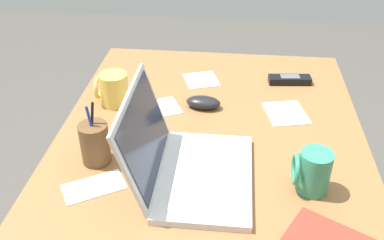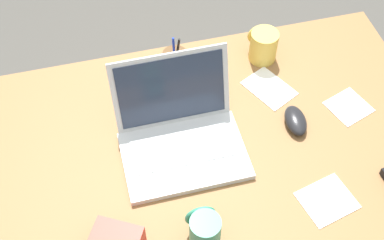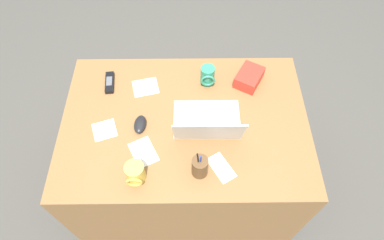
{
  "view_description": "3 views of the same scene",
  "coord_description": "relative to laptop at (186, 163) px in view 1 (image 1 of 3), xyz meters",
  "views": [
    {
      "loc": [
        -0.95,
        -0.05,
        1.47
      ],
      "look_at": [
        -0.01,
        0.04,
        0.85
      ],
      "focal_mm": 41.41,
      "sensor_mm": 36.0,
      "label": 1
    },
    {
      "loc": [
        -0.29,
        -0.78,
        1.96
      ],
      "look_at": [
        -0.08,
        0.05,
        0.85
      ],
      "focal_mm": 49.39,
      "sensor_mm": 36.0,
      "label": 2
    },
    {
      "loc": [
        -0.03,
        0.92,
        2.13
      ],
      "look_at": [
        -0.04,
        0.04,
        0.8
      ],
      "focal_mm": 30.48,
      "sensor_mm": 36.0,
      "label": 3
    }
  ],
  "objects": [
    {
      "name": "paper_note_front",
      "position": [
        0.31,
        0.13,
        -0.05
      ],
      "size": [
        0.16,
        0.18,
        0.0
      ],
      "primitive_type": "cube",
      "rotation": [
        0.0,
        0.0,
        0.46
      ],
      "color": "white",
      "rests_on": "desk"
    },
    {
      "name": "pen_holder",
      "position": [
        0.04,
        0.24,
        0.01
      ],
      "size": [
        0.07,
        0.07,
        0.17
      ],
      "color": "brown",
      "rests_on": "desk"
    },
    {
      "name": "paper_note_right",
      "position": [
        -0.06,
        0.22,
        -0.05
      ],
      "size": [
        0.14,
        0.17,
        0.0
      ],
      "primitive_type": "cube",
      "rotation": [
        0.0,
        0.0,
        0.54
      ],
      "color": "white",
      "rests_on": "desk"
    },
    {
      "name": "coffee_mug_white",
      "position": [
        0.33,
        0.27,
        0.01
      ],
      "size": [
        0.09,
        0.1,
        0.1
      ],
      "color": "#E0BC4C",
      "rests_on": "desk"
    },
    {
      "name": "laptop",
      "position": [
        0.0,
        0.0,
        0.0
      ],
      "size": [
        0.34,
        0.3,
        0.23
      ],
      "color": "silver",
      "rests_on": "desk"
    },
    {
      "name": "coffee_mug_tall",
      "position": [
        -0.01,
        -0.3,
        0.01
      ],
      "size": [
        0.08,
        0.09,
        0.11
      ],
      "color": "#338C6B",
      "rests_on": "desk"
    },
    {
      "name": "paper_note_near_laptop",
      "position": [
        0.51,
        0.01,
        -0.05
      ],
      "size": [
        0.14,
        0.14,
        0.0
      ],
      "primitive_type": "cube",
      "rotation": [
        0.0,
        0.0,
        0.33
      ],
      "color": "white",
      "rests_on": "desk"
    },
    {
      "name": "computer_mouse",
      "position": [
        0.34,
        -0.01,
        -0.03
      ],
      "size": [
        0.07,
        0.11,
        0.04
      ],
      "primitive_type": "ellipsoid",
      "rotation": [
        0.0,
        0.0,
        -0.09
      ],
      "color": "black",
      "rests_on": "desk"
    },
    {
      "name": "cordless_phone",
      "position": [
        0.53,
        -0.29,
        -0.03
      ],
      "size": [
        0.06,
        0.15,
        0.03
      ],
      "color": "black",
      "rests_on": "desk"
    },
    {
      "name": "paper_note_left",
      "position": [
        0.33,
        -0.27,
        -0.05
      ],
      "size": [
        0.16,
        0.14,
        0.0
      ],
      "primitive_type": "cube",
      "rotation": [
        0.0,
        0.0,
        0.23
      ],
      "color": "white",
      "rests_on": "desk"
    }
  ]
}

